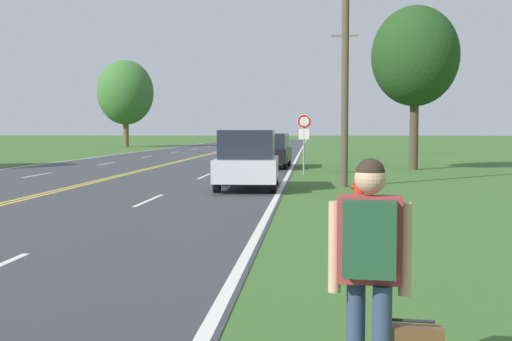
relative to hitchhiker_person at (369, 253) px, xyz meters
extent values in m
cube|color=silver|center=(-4.79, 12.40, -1.04)|extent=(0.12, 3.00, 0.00)
cube|color=silver|center=(-4.79, 21.40, -1.04)|extent=(0.12, 3.00, 0.00)
cube|color=silver|center=(-4.79, 30.40, -1.04)|extent=(0.12, 3.00, 0.00)
cube|color=silver|center=(-4.79, 39.40, -1.04)|extent=(0.12, 3.00, 0.00)
cube|color=silver|center=(-4.79, 48.40, -1.04)|extent=(0.12, 3.00, 0.00)
cube|color=silver|center=(-4.79, 57.40, -1.04)|extent=(0.12, 3.00, 0.00)
cube|color=silver|center=(-4.79, 66.40, -1.04)|extent=(0.12, 3.00, 0.00)
cube|color=silver|center=(-4.79, 75.40, -1.04)|extent=(0.12, 3.00, 0.00)
cube|color=silver|center=(-4.79, 84.40, -1.04)|extent=(0.12, 3.00, 0.00)
cube|color=silver|center=(-4.79, 93.40, -1.04)|extent=(0.12, 3.00, 0.00)
cube|color=silver|center=(-4.79, 102.40, -1.04)|extent=(0.12, 3.00, 0.00)
cube|color=silver|center=(-11.88, 21.40, -1.04)|extent=(0.12, 3.00, 0.00)
cube|color=silver|center=(-11.88, 30.40, -1.04)|extent=(0.12, 3.00, 0.00)
cube|color=silver|center=(-11.88, 39.40, -1.04)|extent=(0.12, 3.00, 0.00)
cube|color=silver|center=(-11.88, 48.40, -1.04)|extent=(0.12, 3.00, 0.00)
cube|color=silver|center=(-11.88, 57.40, -1.04)|extent=(0.12, 3.00, 0.00)
cube|color=silver|center=(-11.88, 66.40, -1.04)|extent=(0.12, 3.00, 0.00)
cube|color=silver|center=(-11.88, 75.40, -1.04)|extent=(0.12, 3.00, 0.00)
cube|color=silver|center=(-11.88, 84.40, -1.04)|extent=(0.12, 3.00, 0.00)
cube|color=silver|center=(-11.88, 93.40, -1.04)|extent=(0.12, 3.00, 0.00)
cube|color=silver|center=(-11.88, 102.40, -1.04)|extent=(0.12, 3.00, 0.00)
cylinder|color=navy|center=(-0.08, 0.13, -0.64)|extent=(0.14, 0.14, 0.83)
cube|color=#993333|center=(0.00, 0.04, 0.09)|extent=(0.47, 0.23, 0.63)
sphere|color=tan|center=(0.00, 0.04, 0.53)|extent=(0.23, 0.23, 0.23)
sphere|color=#2D2319|center=(0.00, 0.04, 0.57)|extent=(0.21, 0.21, 0.21)
cylinder|color=tan|center=(-0.24, 0.06, 0.03)|extent=(0.09, 0.09, 0.66)
cylinder|color=tan|center=(0.25, 0.02, 0.03)|extent=(0.09, 0.09, 0.66)
cube|color=#1E472D|center=(-0.01, -0.14, 0.12)|extent=(0.38, 0.21, 0.53)
cylinder|color=black|center=(0.31, 0.00, -0.48)|extent=(0.30, 0.05, 0.02)
cylinder|color=red|center=(0.88, 12.97, -0.77)|extent=(0.28, 0.28, 0.58)
sphere|color=red|center=(0.88, 12.97, -0.42)|extent=(0.27, 0.27, 0.27)
cylinder|color=red|center=(1.06, 12.97, -0.70)|extent=(0.08, 0.10, 0.10)
cylinder|color=red|center=(0.70, 12.97, -0.70)|extent=(0.08, 0.10, 0.10)
cylinder|color=gray|center=(-0.74, 22.71, 0.21)|extent=(0.07, 0.07, 2.53)
cylinder|color=silver|center=(-0.74, 22.69, 1.22)|extent=(0.60, 0.02, 0.60)
torus|color=red|center=(-0.74, 22.67, 1.22)|extent=(0.55, 0.07, 0.55)
cube|color=silver|center=(-0.74, 22.69, 0.67)|extent=(0.44, 0.02, 0.44)
cylinder|color=brown|center=(0.68, 17.12, 3.92)|extent=(0.24, 0.24, 9.95)
cylinder|color=brown|center=(1.79, 39.82, 3.39)|extent=(0.24, 0.24, 8.89)
cube|color=brown|center=(1.79, 39.82, 7.23)|extent=(1.80, 0.12, 0.10)
cylinder|color=brown|center=(-20.91, 64.95, 0.63)|extent=(0.62, 0.62, 3.37)
ellipsoid|color=#386B2D|center=(-20.91, 64.95, 4.94)|extent=(6.16, 6.16, 7.08)
cylinder|color=#473828|center=(4.46, 26.67, 0.77)|extent=(0.41, 0.41, 3.65)
ellipsoid|color=#1E4219|center=(4.46, 26.67, 4.35)|extent=(4.12, 4.12, 4.74)
cylinder|color=black|center=(-1.57, 14.78, -0.70)|extent=(0.22, 0.71, 0.70)
cylinder|color=black|center=(-3.28, 14.73, -0.70)|extent=(0.22, 0.71, 0.70)
cylinder|color=black|center=(-1.65, 17.29, -0.70)|extent=(0.22, 0.71, 0.70)
cylinder|color=black|center=(-3.36, 17.23, -0.70)|extent=(0.22, 0.71, 0.70)
cube|color=silver|center=(-2.47, 16.01, -0.39)|extent=(2.05, 4.10, 0.70)
cube|color=#1E232D|center=(-2.47, 16.01, 0.41)|extent=(1.78, 2.88, 0.89)
cylinder|color=black|center=(-1.68, 26.24, -0.71)|extent=(0.22, 0.71, 0.70)
cylinder|color=black|center=(-3.34, 26.28, -0.71)|extent=(0.22, 0.71, 0.70)
cylinder|color=black|center=(-1.61, 29.21, -0.71)|extent=(0.22, 0.71, 0.70)
cylinder|color=black|center=(-3.27, 29.25, -0.71)|extent=(0.22, 0.71, 0.70)
cube|color=black|center=(-2.48, 27.75, -0.41)|extent=(1.98, 4.84, 0.66)
cube|color=#1E232D|center=(-2.48, 27.75, 0.29)|extent=(1.72, 3.39, 0.75)
camera|label=1|loc=(-0.41, -4.54, 0.87)|focal=45.00mm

